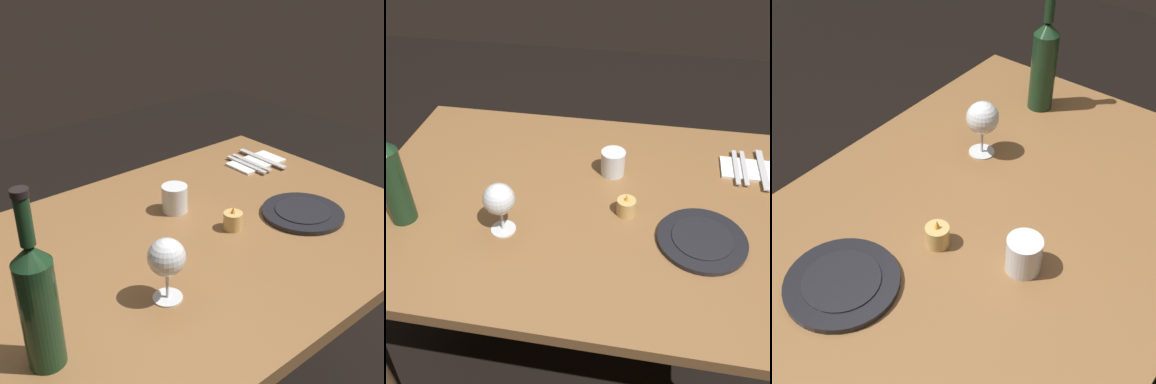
{
  "view_description": "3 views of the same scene",
  "coord_description": "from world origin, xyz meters",
  "views": [
    {
      "loc": [
        -0.71,
        -0.86,
        1.43
      ],
      "look_at": [
        0.03,
        0.02,
        0.86
      ],
      "focal_mm": 46.82,
      "sensor_mm": 36.0,
      "label": 1
    },
    {
      "loc": [
        0.14,
        -0.93,
        1.55
      ],
      "look_at": [
        -0.01,
        -0.05,
        0.81
      ],
      "focal_mm": 40.36,
      "sensor_mm": 36.0,
      "label": 2
    },
    {
      "loc": [
        0.7,
        0.49,
        1.58
      ],
      "look_at": [
        0.02,
        -0.05,
        0.82
      ],
      "focal_mm": 50.33,
      "sensor_mm": 36.0,
      "label": 3
    }
  ],
  "objects": [
    {
      "name": "dining_table",
      "position": [
        0.0,
        0.0,
        0.65
      ],
      "size": [
        1.3,
        0.9,
        0.74
      ],
      "color": "olive",
      "rests_on": "ground"
    },
    {
      "name": "wine_glass_left",
      "position": [
        -0.19,
        -0.16,
        0.84
      ],
      "size": [
        0.08,
        0.08,
        0.15
      ],
      "color": "white",
      "rests_on": "dining_table"
    },
    {
      "name": "wine_bottle",
      "position": [
        -0.47,
        -0.16,
        0.88
      ],
      "size": [
        0.07,
        0.07,
        0.36
      ],
      "color": "#19381E",
      "rests_on": "dining_table"
    },
    {
      "name": "water_tumbler",
      "position": [
        0.06,
        0.14,
        0.78
      ],
      "size": [
        0.07,
        0.07,
        0.08
      ],
      "color": "white",
      "rests_on": "dining_table"
    },
    {
      "name": "votive_candle",
      "position": [
        0.12,
        -0.04,
        0.76
      ],
      "size": [
        0.05,
        0.05,
        0.07
      ],
      "color": "#DBB266",
      "rests_on": "dining_table"
    },
    {
      "name": "dinner_plate",
      "position": [
        0.32,
        -0.12,
        0.75
      ],
      "size": [
        0.23,
        0.23,
        0.02
      ],
      "color": "black",
      "rests_on": "dining_table"
    },
    {
      "name": "folded_napkin",
      "position": [
        0.49,
        0.22,
        0.74
      ],
      "size": [
        0.19,
        0.11,
        0.01
      ],
      "color": "white",
      "rests_on": "dining_table"
    },
    {
      "name": "fork_inner",
      "position": [
        0.47,
        0.22,
        0.75
      ],
      "size": [
        0.02,
        0.18,
        0.0
      ],
      "color": "silver",
      "rests_on": "folded_napkin"
    },
    {
      "name": "fork_outer",
      "position": [
        0.44,
        0.22,
        0.75
      ],
      "size": [
        0.02,
        0.18,
        0.0
      ],
      "color": "silver",
      "rests_on": "folded_napkin"
    },
    {
      "name": "table_knife",
      "position": [
        0.52,
        0.22,
        0.75
      ],
      "size": [
        0.02,
        0.21,
        0.0
      ],
      "color": "silver",
      "rests_on": "folded_napkin"
    }
  ]
}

